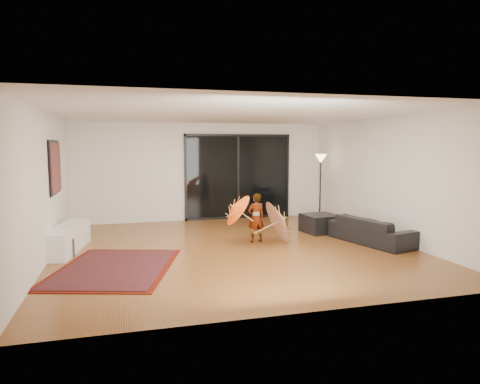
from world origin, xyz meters
name	(u,v)px	position (x,y,z in m)	size (l,w,h in m)	color
floor	(235,248)	(0.00, 0.00, 0.00)	(7.00, 7.00, 0.00)	brown
ceiling	(234,114)	(0.00, 0.00, 2.70)	(7.00, 7.00, 0.00)	white
wall_back	(203,172)	(0.00, 3.50, 1.35)	(7.00, 7.00, 0.00)	silver
wall_front	(306,206)	(0.00, -3.50, 1.35)	(7.00, 7.00, 0.00)	silver
wall_left	(45,187)	(-3.50, 0.00, 1.35)	(7.00, 7.00, 0.00)	silver
wall_right	(387,179)	(3.50, 0.00, 1.35)	(7.00, 7.00, 0.00)	silver
sliding_door	(238,177)	(1.00, 3.47, 1.20)	(3.06, 0.07, 2.40)	black
painting	(55,167)	(-3.46, 1.00, 1.65)	(0.04, 1.28, 1.08)	black
media_console	(67,239)	(-3.25, 0.63, 0.25)	(0.45, 1.80, 0.50)	white
speaker	(65,247)	(-3.25, 0.24, 0.17)	(0.30, 0.30, 0.34)	#424244
persian_rug	(115,268)	(-2.33, -0.85, 0.01)	(2.48, 2.97, 0.02)	#511006
sofa	(372,230)	(2.95, -0.32, 0.28)	(1.92, 0.75, 0.56)	black
ottoman	(320,223)	(2.39, 1.01, 0.22)	(0.76, 0.76, 0.43)	black
floor_lamp	(321,168)	(3.10, 2.51, 1.46)	(0.32, 0.32, 1.85)	black
child	(256,218)	(0.59, 0.43, 0.53)	(0.39, 0.25, 1.06)	#999999
parasol_orange	(232,210)	(0.04, 0.38, 0.73)	(0.59, 0.75, 0.85)	#FE4E0D
parasol_white	(285,219)	(1.19, 0.28, 0.50)	(0.56, 0.96, 0.97)	beige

